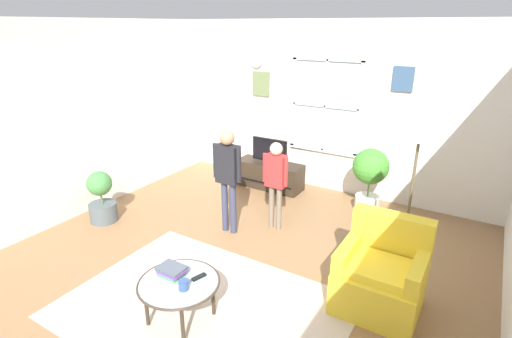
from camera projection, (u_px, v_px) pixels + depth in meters
ground_plane at (207, 290)px, 4.08m from camera, size 5.82×6.90×0.02m
back_wall at (330, 108)px, 6.18m from camera, size 5.22×0.17×2.65m
side_wall_left at (34, 130)px, 4.92m from camera, size 0.12×6.30×2.65m
area_rug at (203, 308)px, 3.79m from camera, size 2.65×1.90×0.01m
tv_stand at (269, 175)px, 6.54m from camera, size 1.12×0.42×0.43m
television at (270, 150)px, 6.39m from camera, size 0.61×0.08×0.41m
armchair at (381, 276)px, 3.74m from camera, size 0.76×0.74×0.87m
coffee_table at (179, 284)px, 3.52m from camera, size 0.74×0.74×0.42m
book_stack at (172, 271)px, 3.60m from camera, size 0.27×0.19×0.08m
cup at (184, 285)px, 3.40m from camera, size 0.09×0.09×0.09m
remote_near_books at (199, 277)px, 3.56m from camera, size 0.08×0.15×0.02m
person_black_shirt at (228, 170)px, 4.92m from camera, size 0.41×0.19×1.37m
person_red_shirt at (276, 176)px, 5.05m from camera, size 0.36×0.16×1.19m
potted_plant_by_window at (370, 173)px, 5.56m from camera, size 0.51×0.51×0.95m
potted_plant_corner at (101, 198)px, 5.37m from camera, size 0.37×0.37×0.72m
floor_lamp at (418, 145)px, 3.90m from camera, size 0.32×0.32×1.73m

